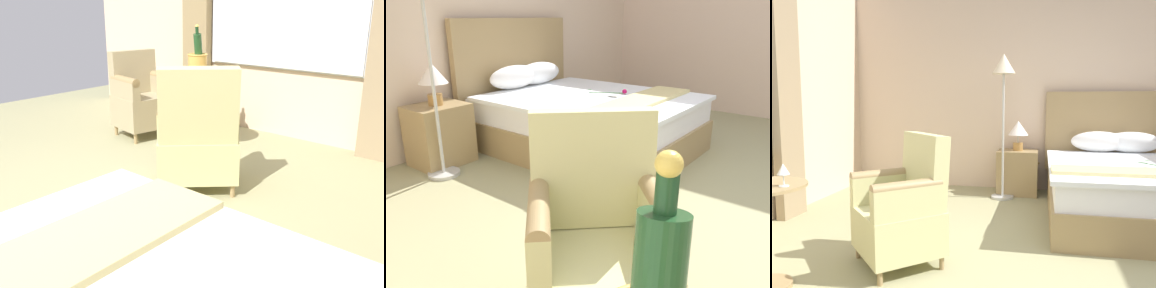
# 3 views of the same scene
# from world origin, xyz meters

# --- Properties ---
(ground_plane) EXTENTS (7.63, 7.63, 0.00)m
(ground_plane) POSITION_xyz_m (0.00, 0.00, 0.00)
(ground_plane) COLOR #9A986D
(wall_headboard_side) EXTENTS (6.25, 0.12, 3.00)m
(wall_headboard_side) POSITION_xyz_m (0.00, 2.92, 1.50)
(wall_headboard_side) COLOR beige
(wall_headboard_side) RESTS_ON ground
(bed) EXTENTS (1.69, 2.17, 1.34)m
(bed) POSITION_xyz_m (0.51, 1.78, 0.34)
(bed) COLOR #9A7F53
(bed) RESTS_ON ground
(nightstand) EXTENTS (0.54, 0.43, 0.57)m
(nightstand) POSITION_xyz_m (-0.69, 2.57, 0.29)
(nightstand) COLOR #9A7F53
(nightstand) RESTS_ON ground
(bedside_lamp) EXTENTS (0.27, 0.27, 0.39)m
(bedside_lamp) POSITION_xyz_m (-0.69, 2.57, 0.84)
(bedside_lamp) COLOR #A1753A
(bedside_lamp) RESTS_ON nightstand
(floor_lamp_brass) EXTENTS (0.29, 0.29, 1.79)m
(floor_lamp_brass) POSITION_xyz_m (-0.85, 2.29, 1.45)
(floor_lamp_brass) COLOR #B3B5B1
(floor_lamp_brass) RESTS_ON ground
(armchair_by_window) EXTENTS (0.81, 0.81, 0.97)m
(armchair_by_window) POSITION_xyz_m (-1.38, 0.24, 0.40)
(armchair_by_window) COLOR #9A7F53
(armchair_by_window) RESTS_ON ground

